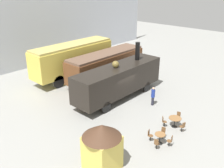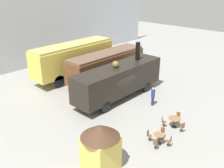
# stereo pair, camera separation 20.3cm
# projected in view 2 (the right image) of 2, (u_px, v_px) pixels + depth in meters

# --- Properties ---
(ground_plane) EXTENTS (80.00, 80.00, 0.00)m
(ground_plane) POSITION_uv_depth(u_px,v_px,m) (123.00, 101.00, 23.39)
(ground_plane) COLOR gray
(backdrop_wall) EXTENTS (44.00, 0.15, 9.00)m
(backdrop_wall) POSITION_uv_depth(u_px,v_px,m) (31.00, 32.00, 31.25)
(backdrop_wall) COLOR #B2B7C1
(backdrop_wall) RESTS_ON ground_plane
(passenger_coach_vintage) EXTENTS (9.99, 2.57, 3.99)m
(passenger_coach_vintage) POSITION_uv_depth(u_px,v_px,m) (74.00, 57.00, 28.21)
(passenger_coach_vintage) COLOR #E0C64C
(passenger_coach_vintage) RESTS_ON ground_plane
(passenger_coach_wooden) EXTENTS (9.79, 2.52, 3.29)m
(passenger_coach_wooden) POSITION_uv_depth(u_px,v_px,m) (107.00, 64.00, 27.42)
(passenger_coach_wooden) COLOR brown
(passenger_coach_wooden) RESTS_ON ground_plane
(steam_locomotive) EXTENTS (9.93, 2.51, 4.94)m
(steam_locomotive) POSITION_uv_depth(u_px,v_px,m) (119.00, 79.00, 23.44)
(steam_locomotive) COLOR black
(steam_locomotive) RESTS_ON ground_plane
(cafe_table_near) EXTENTS (0.74, 0.74, 0.78)m
(cafe_table_near) POSITION_uv_depth(u_px,v_px,m) (159.00, 137.00, 17.13)
(cafe_table_near) COLOR black
(cafe_table_near) RESTS_ON ground_plane
(cafe_table_mid) EXTENTS (0.97, 0.97, 0.78)m
(cafe_table_mid) POSITION_uv_depth(u_px,v_px,m) (175.00, 120.00, 19.08)
(cafe_table_mid) COLOR black
(cafe_table_mid) RESTS_ON ground_plane
(cafe_chair_0) EXTENTS (0.36, 0.38, 0.87)m
(cafe_chair_0) POSITION_uv_depth(u_px,v_px,m) (149.00, 135.00, 17.48)
(cafe_chair_0) COLOR black
(cafe_chair_0) RESTS_ON ground_plane
(cafe_chair_1) EXTENTS (0.38, 0.36, 0.87)m
(cafe_chair_1) POSITION_uv_depth(u_px,v_px,m) (155.00, 143.00, 16.55)
(cafe_chair_1) COLOR black
(cafe_chair_1) RESTS_ON ground_plane
(cafe_chair_2) EXTENTS (0.36, 0.38, 0.87)m
(cafe_chair_2) POSITION_uv_depth(u_px,v_px,m) (170.00, 141.00, 16.83)
(cafe_chair_2) COLOR black
(cafe_chair_2) RESTS_ON ground_plane
(cafe_chair_3) EXTENTS (0.38, 0.36, 0.87)m
(cafe_chair_3) POSITION_uv_depth(u_px,v_px,m) (162.00, 132.00, 17.76)
(cafe_chair_3) COLOR black
(cafe_chair_3) RESTS_ON ground_plane
(cafe_chair_4) EXTENTS (0.38, 0.36, 0.87)m
(cafe_chair_4) POSITION_uv_depth(u_px,v_px,m) (178.00, 117.00, 19.80)
(cafe_chair_4) COLOR black
(cafe_chair_4) RESTS_ON ground_plane
(cafe_chair_5) EXTENTS (0.40, 0.40, 0.87)m
(cafe_chair_5) POSITION_uv_depth(u_px,v_px,m) (163.00, 121.00, 19.15)
(cafe_chair_5) COLOR black
(cafe_chair_5) RESTS_ON ground_plane
(cafe_chair_6) EXTENTS (0.37, 0.39, 0.87)m
(cafe_chair_6) POSITION_uv_depth(u_px,v_px,m) (182.00, 127.00, 18.44)
(cafe_chair_6) COLOR black
(cafe_chair_6) RESTS_ON ground_plane
(visitor_person) EXTENTS (0.34, 0.34, 1.75)m
(visitor_person) POSITION_uv_depth(u_px,v_px,m) (153.00, 96.00, 22.31)
(visitor_person) COLOR #262633
(visitor_person) RESTS_ON ground_plane
(ticket_kiosk) EXTENTS (2.34, 2.34, 3.00)m
(ticket_kiosk) POSITION_uv_depth(u_px,v_px,m) (100.00, 144.00, 14.56)
(ticket_kiosk) COLOR #DBC151
(ticket_kiosk) RESTS_ON ground_plane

